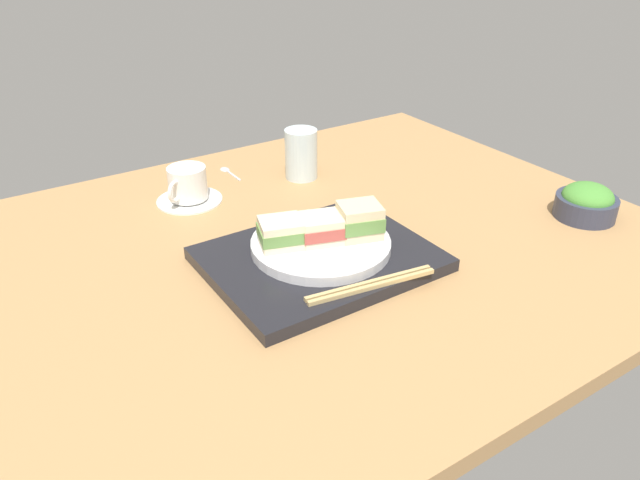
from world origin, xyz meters
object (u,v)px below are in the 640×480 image
object	(u,v)px
teaspoon	(227,170)
sandwich_plate	(321,244)
sandwich_near	(281,233)
salad_bowl	(587,202)
coffee_cup	(188,187)
sandwich_middle	(321,228)
sandwich_far	(360,220)
chopsticks_pair	(371,285)
drinking_glass	(301,154)

from	to	relation	value
teaspoon	sandwich_plate	bearing A→B (deg)	-94.60
sandwich_plate	teaspoon	distance (cm)	44.27
sandwich_near	salad_bowl	distance (cm)	60.20
sandwich_near	coffee_cup	bearing A→B (deg)	96.12
teaspoon	salad_bowl	bearing A→B (deg)	-50.67
salad_bowl	coffee_cup	world-z (taller)	coffee_cup
coffee_cup	sandwich_middle	bearing A→B (deg)	-73.94
sandwich_middle	sandwich_far	world-z (taller)	sandwich_far
sandwich_plate	teaspoon	xyz separation A→B (cm)	(3.55, 44.05, -2.64)
chopsticks_pair	drinking_glass	world-z (taller)	drinking_glass
sandwich_near	sandwich_middle	distance (cm)	6.73
sandwich_middle	salad_bowl	xyz separation A→B (cm)	(51.43, -14.40, -2.98)
sandwich_plate	chopsticks_pair	bearing A→B (deg)	-89.77
sandwich_near	chopsticks_pair	xyz separation A→B (cm)	(6.42, -16.07, -3.59)
coffee_cup	teaspoon	size ratio (longest dim) A/B	1.48
sandwich_middle	coffee_cup	distance (cm)	35.40
chopsticks_pair	teaspoon	distance (cm)	58.08
coffee_cup	teaspoon	distance (cm)	16.98
sandwich_plate	sandwich_middle	distance (cm)	3.05
chopsticks_pair	sandwich_plate	bearing A→B (deg)	90.23
sandwich_far	sandwich_near	bearing A→B (deg)	161.01
teaspoon	coffee_cup	bearing A→B (deg)	-142.70
chopsticks_pair	drinking_glass	distance (cm)	48.62
sandwich_far	salad_bowl	bearing A→B (deg)	-15.16
sandwich_middle	sandwich_far	bearing A→B (deg)	-18.99
coffee_cup	drinking_glass	world-z (taller)	drinking_glass
coffee_cup	chopsticks_pair	bearing A→B (deg)	-78.39
sandwich_far	coffee_cup	xyz separation A→B (cm)	(-16.12, 36.10, -3.42)
chopsticks_pair	sandwich_middle	bearing A→B (deg)	90.23
chopsticks_pair	coffee_cup	bearing A→B (deg)	101.61
sandwich_plate	teaspoon	world-z (taller)	sandwich_plate
sandwich_far	teaspoon	size ratio (longest dim) A/B	0.96
salad_bowl	teaspoon	world-z (taller)	salad_bowl
coffee_cup	sandwich_near	bearing A→B (deg)	-83.88
sandwich_middle	drinking_glass	size ratio (longest dim) A/B	0.80
sandwich_near	sandwich_middle	world-z (taller)	sandwich_near
coffee_cup	drinking_glass	xyz separation A→B (cm)	(25.66, -1.92, 2.16)
coffee_cup	salad_bowl	bearing A→B (deg)	-38.29
salad_bowl	coffee_cup	bearing A→B (deg)	141.71
sandwich_far	chopsticks_pair	xyz separation A→B (cm)	(-6.30, -11.69, -4.18)
sandwich_near	chopsticks_pair	distance (cm)	17.68
sandwich_far	teaspoon	world-z (taller)	sandwich_far
sandwich_middle	teaspoon	xyz separation A→B (cm)	(3.55, 44.05, -5.69)
chopsticks_pair	coffee_cup	xyz separation A→B (cm)	(-9.82, 47.80, 0.76)
sandwich_plate	sandwich_far	bearing A→B (deg)	-18.99
salad_bowl	teaspoon	bearing A→B (deg)	129.33
sandwich_far	drinking_glass	bearing A→B (deg)	74.41
sandwich_near	salad_bowl	bearing A→B (deg)	-16.01
sandwich_middle	coffee_cup	bearing A→B (deg)	106.06
sandwich_middle	salad_bowl	bearing A→B (deg)	-15.64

